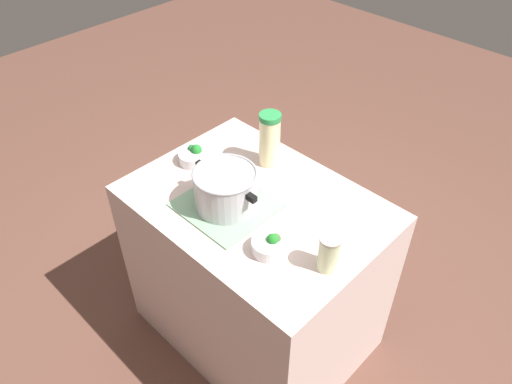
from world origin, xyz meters
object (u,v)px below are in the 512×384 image
object	(u,v)px
mason_jar	(329,253)
broccoli_bowl_center	(195,156)
lemonade_pitcher	(270,139)
broccoli_bowl_front	(270,245)
cooking_pot	(226,188)

from	to	relation	value
mason_jar	broccoli_bowl_center	bearing A→B (deg)	-5.71
lemonade_pitcher	broccoli_bowl_front	size ratio (longest dim) A/B	1.94
mason_jar	broccoli_bowl_front	xyz separation A→B (m)	(0.20, 0.08, -0.04)
cooking_pot	lemonade_pitcher	size ratio (longest dim) A/B	1.30
lemonade_pitcher	broccoli_bowl_front	distance (m)	0.53
cooking_pot	broccoli_bowl_front	distance (m)	0.30
cooking_pot	lemonade_pitcher	world-z (taller)	lemonade_pitcher
mason_jar	broccoli_bowl_center	world-z (taller)	mason_jar
mason_jar	broccoli_bowl_front	bearing A→B (deg)	22.75
broccoli_bowl_front	broccoli_bowl_center	bearing A→B (deg)	-15.12
broccoli_bowl_center	lemonade_pitcher	bearing A→B (deg)	-137.98
lemonade_pitcher	mason_jar	xyz separation A→B (m)	(-0.56, 0.30, -0.05)
lemonade_pitcher	broccoli_bowl_center	distance (m)	0.34
cooking_pot	mason_jar	bearing A→B (deg)	-176.76
cooking_pot	mason_jar	world-z (taller)	cooking_pot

